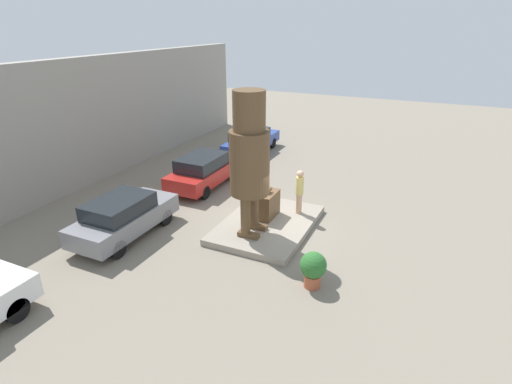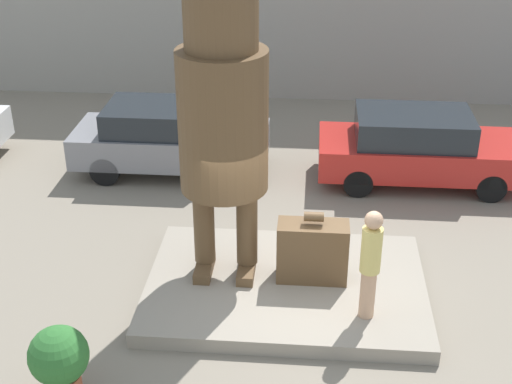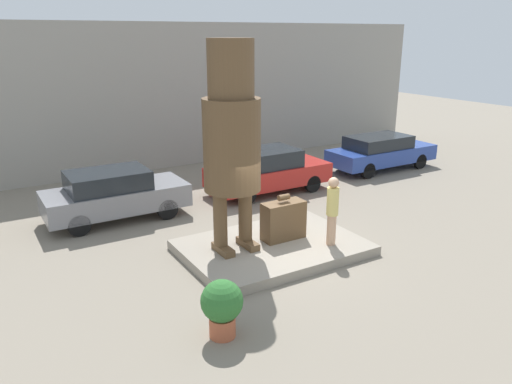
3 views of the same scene
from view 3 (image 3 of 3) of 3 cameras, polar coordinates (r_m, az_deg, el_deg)
ground_plane at (r=12.89m, az=1.90°, el=-6.87°), size 60.00×60.00×0.00m
pedestal at (r=12.84m, az=1.91°, el=-6.37°), size 4.47×3.16×0.25m
building_backdrop at (r=20.63m, az=-12.94°, el=10.41°), size 28.00×0.60×5.78m
statue_figure at (r=11.64m, az=-2.80°, el=6.90°), size 1.36×1.36×5.02m
giant_suitcase at (r=12.90m, az=3.14°, el=-3.24°), size 1.13×0.50×1.21m
tourist at (r=12.52m, az=8.72°, el=-1.85°), size 0.30×0.30×1.76m
parked_car_grey at (r=15.40m, az=-15.91°, el=-0.20°), size 4.16×1.74×1.52m
parked_car_red at (r=17.38m, az=1.27°, el=2.51°), size 4.29×1.77×1.54m
parked_car_blue at (r=21.02m, az=14.07°, el=4.52°), size 4.63×1.71×1.41m
planter_pot at (r=9.31m, az=-3.91°, el=-12.77°), size 0.79×0.79×1.12m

